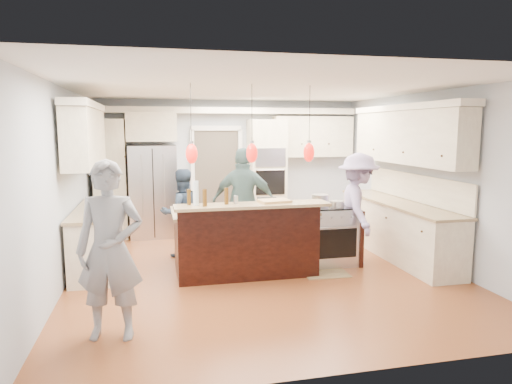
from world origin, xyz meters
TOP-DOWN VIEW (x-y plane):
  - ground_plane at (0.00, 0.00)m, footprint 6.00×6.00m
  - room_shell at (0.00, 0.00)m, footprint 5.54×6.04m
  - refrigerator at (-1.55, 2.64)m, footprint 0.90×0.70m
  - oven_column at (0.75, 2.67)m, footprint 0.72×0.69m
  - back_upper_cabinets at (-0.75, 2.76)m, footprint 5.30×0.61m
  - right_counter_run at (2.44, 0.30)m, footprint 0.64×3.10m
  - left_cabinets at (-2.44, 0.80)m, footprint 0.64×2.30m
  - kitchen_island at (-0.25, 0.07)m, footprint 2.10×1.46m
  - island_range at (1.16, 0.15)m, footprint 0.82×0.71m
  - pendant_lights at (-0.25, -0.51)m, footprint 1.75×0.15m
  - person_bar_end at (-1.99, -1.80)m, footprint 0.73×0.54m
  - person_far_left at (-1.10, 1.08)m, footprint 0.83×0.71m
  - person_far_right at (-0.09, 0.85)m, footprint 1.14×0.73m
  - person_range_side at (1.60, 0.11)m, footprint 0.89×1.25m
  - floor_rug at (0.90, -0.12)m, footprint 0.69×0.98m
  - water_bottle at (-1.01, -0.51)m, footprint 0.09×0.09m
  - beer_bottle_a at (-1.09, -0.44)m, footprint 0.06×0.06m
  - beer_bottle_b at (-0.90, -0.60)m, footprint 0.06×0.06m
  - beer_bottle_c at (-0.60, -0.51)m, footprint 0.07×0.07m
  - drink_can at (-0.47, -0.50)m, footprint 0.08×0.08m
  - cutting_board at (0.08, -0.47)m, footprint 0.45×0.35m
  - pot_large at (1.05, 0.34)m, footprint 0.28×0.28m
  - pot_small at (1.20, 0.01)m, footprint 0.21×0.21m

SIDE VIEW (x-z plane):
  - ground_plane at x=0.00m, z-range 0.00..0.00m
  - floor_rug at x=0.90m, z-range 0.00..0.01m
  - island_range at x=1.16m, z-range 0.00..0.92m
  - kitchen_island at x=-0.25m, z-range -0.07..1.05m
  - person_far_left at x=-1.10m, z-range 0.00..1.47m
  - person_range_side at x=1.60m, z-range 0.00..1.75m
  - refrigerator at x=-1.55m, z-range 0.00..1.80m
  - person_far_right at x=-0.09m, z-range 0.00..1.81m
  - person_bar_end at x=-1.99m, z-range 0.00..1.83m
  - pot_small at x=1.20m, z-range 0.92..1.02m
  - pot_large at x=1.05m, z-range 0.92..1.08m
  - right_counter_run at x=2.44m, z-range -0.20..2.31m
  - left_cabinets at x=-2.44m, z-range -0.20..2.31m
  - cutting_board at x=0.08m, z-range 1.12..1.15m
  - oven_column at x=0.75m, z-range 0.00..2.30m
  - drink_can at x=-0.47m, z-range 1.12..1.23m
  - beer_bottle_a at x=-1.09m, z-range 1.12..1.33m
  - beer_bottle_c at x=-0.60m, z-range 1.12..1.34m
  - beer_bottle_b at x=-0.90m, z-range 1.12..1.35m
  - water_bottle at x=-1.01m, z-range 1.12..1.44m
  - back_upper_cabinets at x=-0.75m, z-range 0.40..2.94m
  - pendant_lights at x=-0.25m, z-range 1.29..2.32m
  - room_shell at x=0.00m, z-range 0.46..3.18m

